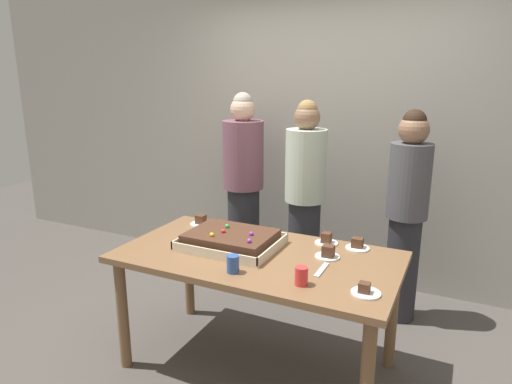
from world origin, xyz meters
TOP-DOWN VIEW (x-y plane):
  - ground_plane at (0.00, 0.00)m, footprint 12.00×12.00m
  - interior_back_panel at (0.00, 1.60)m, footprint 8.00×0.12m
  - party_table at (0.00, 0.00)m, footprint 1.71×0.91m
  - sheet_cake at (-0.21, 0.04)m, footprint 0.60×0.47m
  - plated_slice_near_left at (0.53, 0.35)m, footprint 0.15×0.15m
  - plated_slice_near_right at (-0.62, 0.33)m, footprint 0.15×0.15m
  - plated_slice_far_left at (0.41, 0.13)m, footprint 0.15×0.15m
  - plated_slice_far_right at (0.71, -0.23)m, footprint 0.15×0.15m
  - plated_slice_center_front at (0.33, 0.35)m, footprint 0.15×0.15m
  - drink_cup_nearest at (0.39, -0.28)m, footprint 0.07×0.07m
  - drink_cup_middle at (-0.01, -0.30)m, footprint 0.07×0.07m
  - cake_server_utensil at (0.43, -0.06)m, footprint 0.03×0.20m
  - person_serving_front at (-0.03, 0.94)m, footprint 0.32×0.32m
  - person_green_shirt_behind at (-0.68, 1.13)m, footprint 0.36×0.36m
  - person_striped_tie_right at (0.73, 1.03)m, footprint 0.30×0.30m

SIDE VIEW (x-z plane):
  - ground_plane at x=0.00m, z-range 0.00..0.00m
  - party_table at x=0.00m, z-range 0.30..1.08m
  - cake_server_utensil at x=0.43m, z-range 0.78..0.79m
  - plated_slice_far_right at x=0.71m, z-range 0.77..0.83m
  - plated_slice_near_left at x=0.53m, z-range 0.77..0.84m
  - plated_slice_near_right at x=-0.62m, z-range 0.77..0.84m
  - plated_slice_center_front at x=0.33m, z-range 0.77..0.84m
  - plated_slice_far_left at x=0.41m, z-range 0.77..0.85m
  - sheet_cake at x=-0.21m, z-range 0.77..0.89m
  - drink_cup_nearest at x=0.39m, z-range 0.78..0.88m
  - drink_cup_middle at x=-0.01m, z-range 0.78..0.88m
  - person_striped_tie_right at x=0.73m, z-range 0.05..1.67m
  - person_serving_front at x=-0.03m, z-range 0.04..1.71m
  - person_green_shirt_behind at x=-0.68m, z-range 0.03..1.74m
  - interior_back_panel at x=0.00m, z-range 0.00..3.00m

